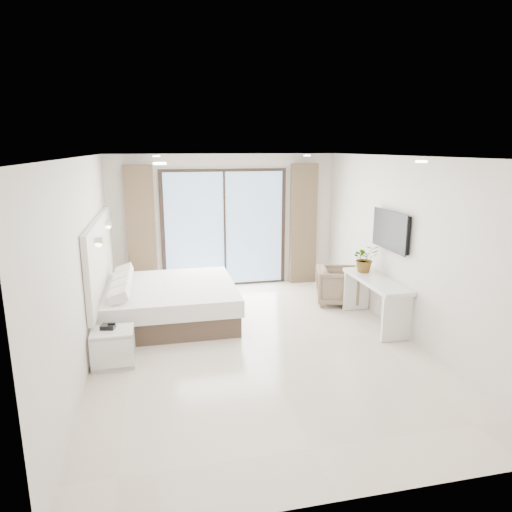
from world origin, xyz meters
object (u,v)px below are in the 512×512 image
(bed, at_px, (168,302))
(armchair, at_px, (338,284))
(console_desk, at_px, (375,291))
(nightstand, at_px, (113,348))

(bed, bearing_deg, armchair, 3.56)
(bed, bearing_deg, console_desk, -15.54)
(nightstand, bearing_deg, console_desk, 8.03)
(nightstand, bearing_deg, armchair, 23.45)
(bed, height_order, armchair, same)
(bed, bearing_deg, nightstand, -117.17)
(console_desk, bearing_deg, armchair, 99.80)
(nightstand, relative_size, console_desk, 0.35)
(bed, height_order, nightstand, bed)
(nightstand, distance_m, armchair, 4.20)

